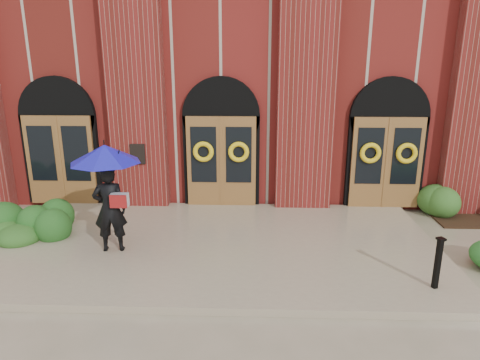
{
  "coord_description": "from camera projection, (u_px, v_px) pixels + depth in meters",
  "views": [
    {
      "loc": [
        0.92,
        -8.72,
        4.17
      ],
      "look_at": [
        0.57,
        1.0,
        1.37
      ],
      "focal_mm": 32.0,
      "sensor_mm": 36.0,
      "label": 1
    }
  ],
  "objects": [
    {
      "name": "landing",
      "position": [
        213.0,
        245.0,
        9.69
      ],
      "size": [
        10.0,
        5.3,
        0.15
      ],
      "primitive_type": "cube",
      "color": "gray",
      "rests_on": "ground"
    },
    {
      "name": "man_with_umbrella",
      "position": [
        107.0,
        178.0,
        8.82
      ],
      "size": [
        1.66,
        1.66,
        2.32
      ],
      "rotation": [
        0.0,
        0.0,
        3.3
      ],
      "color": "black",
      "rests_on": "landing"
    },
    {
      "name": "ground",
      "position": [
        213.0,
        251.0,
        9.56
      ],
      "size": [
        90.0,
        90.0,
        0.0
      ],
      "primitive_type": "plane",
      "color": "gray",
      "rests_on": "ground"
    },
    {
      "name": "hedge_wall_left",
      "position": [
        0.0,
        220.0,
        10.29
      ],
      "size": [
        3.08,
        1.23,
        0.79
      ],
      "primitive_type": "ellipsoid",
      "color": "#1D4918",
      "rests_on": "ground"
    },
    {
      "name": "metal_post",
      "position": [
        438.0,
        262.0,
        7.6
      ],
      "size": [
        0.17,
        0.17,
        0.98
      ],
      "rotation": [
        0.0,
        0.0,
        0.32
      ],
      "color": "black",
      "rests_on": "landing"
    },
    {
      "name": "church_building",
      "position": [
        232.0,
        75.0,
        17.03
      ],
      "size": [
        16.2,
        12.53,
        7.0
      ],
      "color": "maroon",
      "rests_on": "ground"
    }
  ]
}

